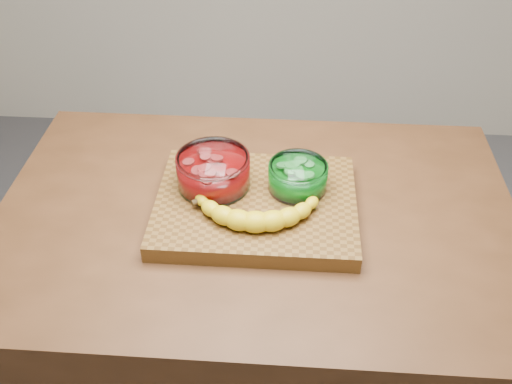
{
  "coord_description": "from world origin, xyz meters",
  "views": [
    {
      "loc": [
        0.07,
        -0.98,
        1.77
      ],
      "look_at": [
        0.0,
        0.0,
        0.96
      ],
      "focal_mm": 40.0,
      "sensor_mm": 36.0,
      "label": 1
    }
  ],
  "objects": [
    {
      "name": "bowl_green",
      "position": [
        0.09,
        0.05,
        0.97
      ],
      "size": [
        0.13,
        0.13,
        0.06
      ],
      "color": "white",
      "rests_on": "cutting_board"
    },
    {
      "name": "banana",
      "position": [
        0.0,
        -0.06,
        0.96
      ],
      "size": [
        0.31,
        0.14,
        0.04
      ],
      "primitive_type": null,
      "color": "gold",
      "rests_on": "cutting_board"
    },
    {
      "name": "counter",
      "position": [
        0.0,
        0.0,
        0.45
      ],
      "size": [
        1.2,
        0.8,
        0.9
      ],
      "primitive_type": "cube",
      "color": "#4C2C17",
      "rests_on": "ground"
    },
    {
      "name": "cutting_board",
      "position": [
        0.0,
        0.0,
        0.92
      ],
      "size": [
        0.45,
        0.35,
        0.04
      ],
      "primitive_type": "cube",
      "color": "brown",
      "rests_on": "counter"
    },
    {
      "name": "bowl_red",
      "position": [
        -0.1,
        0.04,
        0.98
      ],
      "size": [
        0.17,
        0.17,
        0.08
      ],
      "color": "white",
      "rests_on": "cutting_board"
    }
  ]
}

